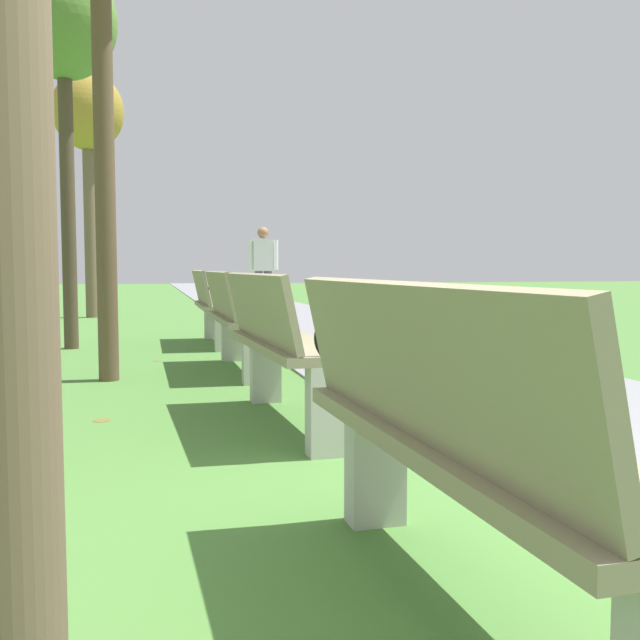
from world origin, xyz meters
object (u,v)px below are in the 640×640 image
object	(u,v)px
park_bench_1	(455,440)
park_bench_3	(236,318)
tree_4	(63,29)
park_bench_4	(213,305)
tree_5	(88,120)
park_bench_2	(282,344)
pedestrian_walking	(263,268)

from	to	relation	value
park_bench_1	park_bench_3	bearing A→B (deg)	90.00
tree_4	park_bench_3	bearing A→B (deg)	-54.19
park_bench_1	park_bench_4	xyz separation A→B (m)	(-0.00, 6.97, 0.00)
park_bench_3	tree_5	bearing A→B (deg)	103.12
park_bench_4	park_bench_2	bearing A→B (deg)	-90.00
park_bench_4	tree_5	distance (m)	6.39
park_bench_2	park_bench_4	xyz separation A→B (m)	(-0.00, 4.55, 0.00)
park_bench_1	tree_5	world-z (taller)	tree_5
park_bench_3	tree_5	size ratio (longest dim) A/B	0.36
park_bench_2	park_bench_4	world-z (taller)	same
park_bench_3	tree_4	size ratio (longest dim) A/B	0.37
park_bench_2	tree_4	world-z (taller)	tree_4
park_bench_2	park_bench_3	distance (m)	2.25
pedestrian_walking	park_bench_3	bearing A→B (deg)	-101.33
tree_4	tree_5	xyz separation A→B (m)	(-0.14, 5.33, 0.05)
park_bench_2	park_bench_3	world-z (taller)	same
pedestrian_walking	tree_4	bearing A→B (deg)	-126.37
tree_4	tree_5	size ratio (longest dim) A/B	0.96
park_bench_4	tree_4	distance (m)	3.50
park_bench_4	pedestrian_walking	distance (m)	4.04
park_bench_4	tree_5	world-z (taller)	tree_5
park_bench_3	pedestrian_walking	xyz separation A→B (m)	(1.23, 6.12, 0.44)
park_bench_4	tree_4	bearing A→B (deg)	-178.28
park_bench_1	park_bench_2	xyz separation A→B (m)	(0.00, 2.42, 0.00)
park_bench_1	park_bench_2	bearing A→B (deg)	90.00
park_bench_1	tree_5	distance (m)	12.77
park_bench_3	park_bench_4	distance (m)	2.30
park_bench_1	tree_5	bearing A→B (deg)	98.21
park_bench_1	park_bench_2	distance (m)	2.42
park_bench_3	pedestrian_walking	bearing A→B (deg)	78.67
park_bench_1	pedestrian_walking	xyz separation A→B (m)	(1.23, 10.79, 0.44)
park_bench_2	tree_4	bearing A→B (deg)	109.86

